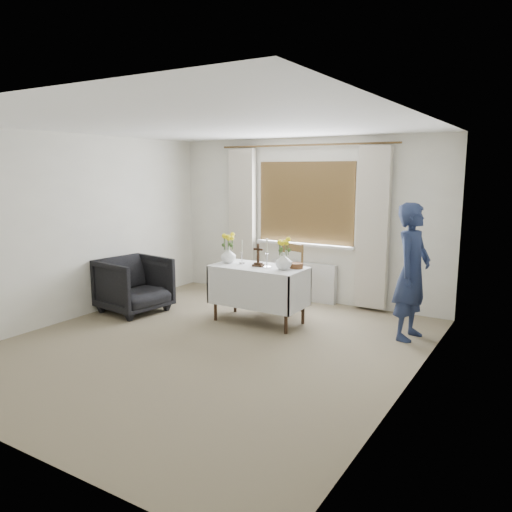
{
  "coord_description": "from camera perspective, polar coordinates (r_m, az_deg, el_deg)",
  "views": [
    {
      "loc": [
        3.34,
        -4.45,
        2.02
      ],
      "look_at": [
        0.09,
        0.87,
        0.94
      ],
      "focal_mm": 35.0,
      "sensor_mm": 36.0,
      "label": 1
    }
  ],
  "objects": [
    {
      "name": "candlestick_right",
      "position": [
        6.47,
        1.26,
        0.33
      ],
      "size": [
        0.14,
        0.14,
        0.38
      ],
      "primitive_type": null,
      "rotation": [
        0.0,
        0.0,
        0.39
      ],
      "color": "silver",
      "rests_on": "altar_table"
    },
    {
      "name": "armchair",
      "position": [
        7.34,
        -13.76,
        -3.22
      ],
      "size": [
        0.97,
        0.95,
        0.79
      ],
      "primitive_type": "imported",
      "rotation": [
        0.0,
        0.0,
        1.44
      ],
      "color": "black",
      "rests_on": "ground"
    },
    {
      "name": "radiator",
      "position": [
        7.83,
        5.35,
        -2.88
      ],
      "size": [
        1.1,
        0.1,
        0.6
      ],
      "primitive_type": "cube",
      "color": "silver",
      "rests_on": "ground"
    },
    {
      "name": "candlestick_left",
      "position": [
        6.72,
        -1.62,
        0.47
      ],
      "size": [
        0.1,
        0.1,
        0.33
      ],
      "primitive_type": null,
      "rotation": [
        0.0,
        0.0,
        -0.11
      ],
      "color": "silver",
      "rests_on": "altar_table"
    },
    {
      "name": "flower_vase_right",
      "position": [
        6.36,
        3.16,
        -0.57
      ],
      "size": [
        0.27,
        0.27,
        0.22
      ],
      "primitive_type": "imported",
      "rotation": [
        0.0,
        0.0,
        0.39
      ],
      "color": "white",
      "rests_on": "altar_table"
    },
    {
      "name": "person",
      "position": [
        6.22,
        17.41,
        -1.73
      ],
      "size": [
        0.47,
        0.65,
        1.64
      ],
      "primitive_type": "imported",
      "rotation": [
        0.0,
        0.0,
        1.44
      ],
      "color": "#222C4F",
      "rests_on": "ground"
    },
    {
      "name": "flower_vase_left",
      "position": [
        6.82,
        -3.17,
        0.12
      ],
      "size": [
        0.25,
        0.25,
        0.21
      ],
      "primitive_type": "imported",
      "rotation": [
        0.0,
        0.0,
        -0.28
      ],
      "color": "white",
      "rests_on": "altar_table"
    },
    {
      "name": "wicker_basket",
      "position": [
        6.47,
        4.64,
        -1.1
      ],
      "size": [
        0.2,
        0.2,
        0.07
      ],
      "primitive_type": "cylinder",
      "rotation": [
        0.0,
        0.0,
        -0.15
      ],
      "color": "brown",
      "rests_on": "altar_table"
    },
    {
      "name": "ground",
      "position": [
        5.92,
        -5.24,
        -10.14
      ],
      "size": [
        5.0,
        5.0,
        0.0
      ],
      "primitive_type": "plane",
      "color": "gray",
      "rests_on": "ground"
    },
    {
      "name": "wooden_chair",
      "position": [
        7.19,
        3.09,
        -2.48
      ],
      "size": [
        0.57,
        0.57,
        0.97
      ],
      "primitive_type": null,
      "rotation": [
        0.0,
        0.0,
        -0.32
      ],
      "color": "brown",
      "rests_on": "ground"
    },
    {
      "name": "wooden_cross",
      "position": [
        6.55,
        0.26,
        0.12
      ],
      "size": [
        0.15,
        0.12,
        0.3
      ],
      "primitive_type": null,
      "rotation": [
        0.0,
        0.0,
        0.11
      ],
      "color": "black",
      "rests_on": "altar_table"
    },
    {
      "name": "altar_table",
      "position": [
        6.66,
        0.31,
        -4.41
      ],
      "size": [
        1.24,
        0.64,
        0.76
      ],
      "primitive_type": "cube",
      "color": "white",
      "rests_on": "ground"
    }
  ]
}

